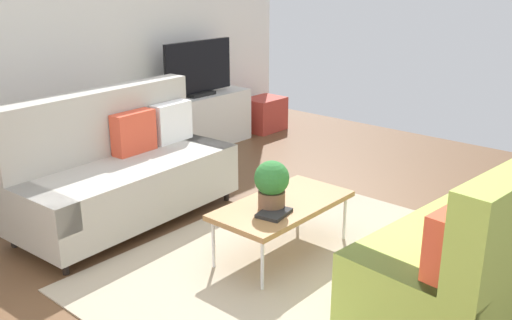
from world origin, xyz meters
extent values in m
plane|color=brown|center=(0.00, 0.00, 0.00)|extent=(7.68, 7.68, 0.00)
cube|color=white|center=(0.00, 2.80, 1.45)|extent=(6.40, 0.12, 2.90)
cube|color=tan|center=(0.01, -0.22, 0.01)|extent=(2.90, 2.20, 0.01)
cube|color=#B2ADA3|center=(-0.34, 1.33, 0.32)|extent=(1.94, 0.94, 0.44)
cube|color=#B2ADA3|center=(-0.36, 1.65, 0.82)|extent=(1.91, 0.30, 0.56)
cube|color=#B2ADA3|center=(0.51, 1.38, 0.43)|extent=(0.25, 0.85, 0.22)
cube|color=#B2ADA3|center=(-1.19, 1.28, 0.43)|extent=(0.25, 0.85, 0.22)
cylinder|color=black|center=(0.55, 1.04, 0.05)|extent=(0.05, 0.05, 0.10)
cylinder|color=black|center=(-1.19, 0.94, 0.05)|extent=(0.05, 0.05, 0.10)
cylinder|color=black|center=(0.51, 1.72, 0.05)|extent=(0.05, 0.05, 0.10)
cylinder|color=black|center=(-1.23, 1.62, 0.05)|extent=(0.05, 0.05, 0.10)
cube|color=white|center=(0.32, 1.51, 0.72)|extent=(0.41, 0.16, 0.36)
cube|color=#D84C33|center=(-0.13, 1.48, 0.72)|extent=(0.41, 0.16, 0.36)
cube|color=#A3BC4C|center=(0.36, -1.37, 0.32)|extent=(1.97, 1.00, 0.44)
cube|color=#A3BC4C|center=(-0.49, -1.30, 0.43)|extent=(0.27, 0.85, 0.22)
cylinder|color=black|center=(1.26, -1.11, 0.05)|extent=(0.05, 0.05, 0.10)
cube|color=#D84C33|center=(-0.32, -1.45, 0.72)|extent=(0.41, 0.17, 0.36)
cube|color=white|center=(0.13, -1.49, 0.72)|extent=(0.41, 0.17, 0.36)
cube|color=#9E7042|center=(0.06, -0.02, 0.40)|extent=(1.10, 0.56, 0.04)
cylinder|color=silver|center=(-0.44, 0.21, 0.19)|extent=(0.02, 0.02, 0.38)
cylinder|color=silver|center=(0.56, 0.21, 0.19)|extent=(0.02, 0.02, 0.38)
cylinder|color=silver|center=(-0.44, -0.25, 0.19)|extent=(0.02, 0.02, 0.38)
cylinder|color=silver|center=(0.56, -0.25, 0.19)|extent=(0.02, 0.02, 0.38)
cube|color=silver|center=(1.55, 2.46, 0.32)|extent=(1.40, 0.44, 0.64)
cube|color=black|center=(1.55, 2.44, 0.66)|extent=(0.36, 0.20, 0.04)
cube|color=black|center=(1.55, 2.44, 0.98)|extent=(1.00, 0.05, 0.60)
cube|color=#B2382D|center=(2.65, 2.36, 0.22)|extent=(0.52, 0.40, 0.44)
cylinder|color=brown|center=(-0.08, -0.03, 0.49)|extent=(0.19, 0.19, 0.13)
sphere|color=#2D7233|center=(-0.08, -0.03, 0.65)|extent=(0.25, 0.25, 0.25)
cube|color=#262626|center=(-0.15, -0.11, 0.43)|extent=(0.27, 0.22, 0.02)
cylinder|color=#33B29E|center=(0.97, 2.51, 0.70)|extent=(0.08, 0.08, 0.13)
cylinder|color=#262626|center=(1.12, 2.42, 0.73)|extent=(0.05, 0.05, 0.18)
cylinder|color=#3F8C4C|center=(1.21, 2.42, 0.72)|extent=(0.04, 0.04, 0.17)
camera|label=1|loc=(-3.00, -2.43, 2.06)|focal=39.97mm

